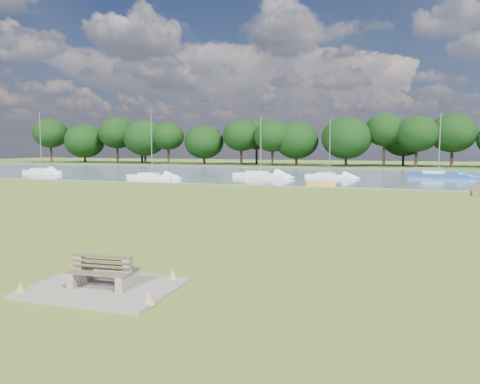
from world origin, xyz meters
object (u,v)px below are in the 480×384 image
(kayak, at_px, (321,184))
(sailboat_3, at_px, (329,175))
(sailboat_5, at_px, (260,174))
(sailboat_0, at_px, (41,171))
(riverbank_bench, at_px, (479,191))
(sailboat_2, at_px, (438,174))
(sailboat_1, at_px, (152,175))
(bench_pair, at_px, (103,273))

(kayak, bearing_deg, sailboat_3, 116.33)
(sailboat_5, bearing_deg, sailboat_3, 26.82)
(sailboat_0, distance_m, sailboat_5, 32.95)
(riverbank_bench, xyz_separation_m, sailboat_5, (-23.45, 15.54, 0.13))
(kayak, distance_m, sailboat_0, 42.76)
(sailboat_3, bearing_deg, sailboat_2, 31.87)
(sailboat_0, bearing_deg, sailboat_3, 21.96)
(sailboat_2, height_order, sailboat_5, sailboat_2)
(kayak, height_order, sailboat_3, sailboat_3)
(sailboat_1, bearing_deg, sailboat_5, 31.71)
(bench_pair, relative_size, sailboat_3, 0.26)
(kayak, height_order, sailboat_0, sailboat_0)
(kayak, distance_m, sailboat_2, 20.41)
(sailboat_2, bearing_deg, sailboat_3, -148.53)
(riverbank_bench, relative_size, sailboat_5, 0.18)
(sailboat_0, distance_m, sailboat_2, 55.65)
(kayak, xyz_separation_m, sailboat_3, (-0.62, 11.17, 0.26))
(bench_pair, distance_m, sailboat_1, 46.04)
(bench_pair, distance_m, sailboat_3, 49.17)
(sailboat_1, bearing_deg, bench_pair, -58.38)
(kayak, height_order, sailboat_1, sailboat_1)
(riverbank_bench, relative_size, kayak, 0.45)
(sailboat_3, bearing_deg, sailboat_0, -162.02)
(riverbank_bench, relative_size, sailboat_3, 0.19)
(riverbank_bench, height_order, sailboat_5, sailboat_5)
(sailboat_1, xyz_separation_m, sailboat_3, (21.12, 8.14, -0.04))
(sailboat_2, bearing_deg, bench_pair, -92.29)
(kayak, relative_size, sailboat_2, 0.37)
(bench_pair, height_order, kayak, bench_pair)
(kayak, relative_size, sailboat_5, 0.40)
(kayak, bearing_deg, sailboat_2, 74.46)
(sailboat_3, bearing_deg, riverbank_bench, -37.31)
(bench_pair, xyz_separation_m, sailboat_0, (-41.32, 45.01, 0.03))
(riverbank_bench, relative_size, sailboat_0, 0.15)
(riverbank_bench, height_order, kayak, riverbank_bench)
(bench_pair, bearing_deg, sailboat_5, 95.91)
(kayak, distance_m, sailboat_5, 13.23)
(sailboat_1, relative_size, sailboat_5, 1.12)
(kayak, height_order, sailboat_5, sailboat_5)
(riverbank_bench, xyz_separation_m, sailboat_1, (-35.88, 9.19, 0.09))
(riverbank_bench, xyz_separation_m, sailboat_2, (-1.39, 22.09, 0.15))
(sailboat_0, bearing_deg, kayak, 6.81)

